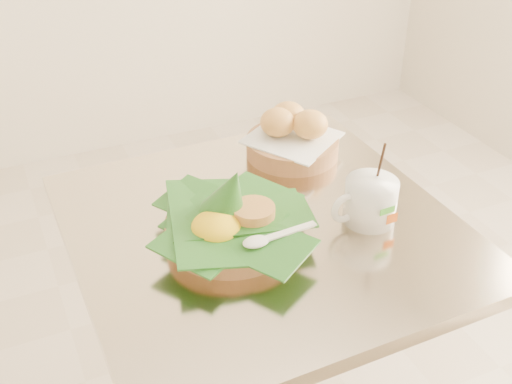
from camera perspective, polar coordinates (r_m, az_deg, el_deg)
name	(u,v)px	position (r m, az deg, el deg)	size (l,w,h in m)	color
cafe_table	(263,311)	(1.35, 0.62, -10.54)	(0.71, 0.71, 0.75)	gray
rice_basket	(230,221)	(1.15, -2.31, -2.58)	(0.30, 0.30, 0.15)	#AD764A
bread_basket	(292,136)	(1.42, 3.23, 4.96)	(0.24, 0.24, 0.11)	#AD764A
coffee_mug	(369,200)	(1.21, 10.04, -0.73)	(0.14, 0.10, 0.17)	white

